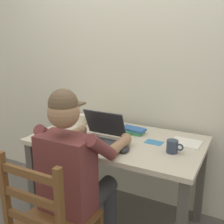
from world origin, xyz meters
The scene contains 14 objects.
ground_plane centered at (0.00, 0.00, 0.00)m, with size 8.00×8.00×0.00m, color #56514C.
back_wall centered at (0.00, 0.45, 1.30)m, with size 6.00×0.04×2.60m.
desk centered at (0.00, 0.00, 0.65)m, with size 1.30×0.75×0.76m.
seated_person centered at (-0.08, -0.45, 0.68)m, with size 0.50×0.60×1.23m.
wooden_chair centered at (-0.08, -0.73, 0.45)m, with size 0.42×0.42×0.93m.
laptop centered at (-0.09, -0.13, 0.81)m, with size 0.33×0.32×0.22m.
computer_mouse centered at (0.16, -0.21, 0.77)m, with size 0.06×0.10×0.03m, color #232328.
coffee_mug_white centered at (-0.41, 0.14, 0.80)m, with size 0.11×0.07×0.10m.
coffee_mug_dark centered at (0.45, -0.07, 0.80)m, with size 0.12×0.08×0.09m.
book_stack_main centered at (-0.22, 0.17, 0.80)m, with size 0.20×0.14×0.08m.
book_stack_side centered at (0.06, 0.16, 0.78)m, with size 0.20×0.13×0.04m.
paper_pile_near_laptop centered at (-0.15, -0.23, 0.76)m, with size 0.18×0.14×0.01m, color silver.
paper_pile_back_corner centered at (0.49, 0.14, 0.76)m, with size 0.21×0.18×0.01m, color silver.
landscape_photo_print centered at (0.28, 0.05, 0.76)m, with size 0.13×0.09×0.00m, color teal.
Camera 1 is at (0.87, -1.76, 1.52)m, focal length 43.33 mm.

